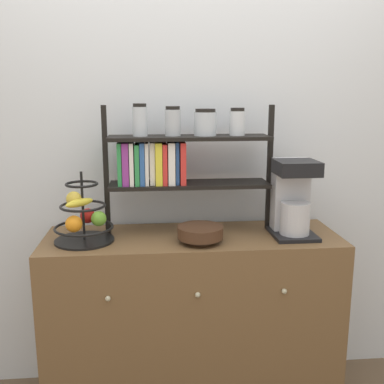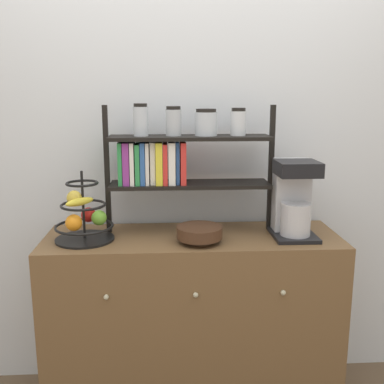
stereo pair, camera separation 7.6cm
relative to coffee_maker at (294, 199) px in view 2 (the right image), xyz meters
The scene contains 6 objects.
wall_back 0.61m from the coffee_maker, 148.21° to the left, with size 7.00×0.05×2.60m, color silver.
sideboard 0.80m from the coffee_maker, behind, with size 1.43×0.49×0.89m.
coffee_maker is the anchor object (origin of this frame).
fruit_stand 1.00m from the coffee_maker, behind, with size 0.28×0.28×0.33m.
wooden_bowl 0.49m from the coffee_maker, behind, with size 0.21×0.21×0.08m.
shelf_hutch 0.62m from the coffee_maker, 168.91° to the left, with size 0.83×0.20×0.63m.
Camera 2 is at (-0.12, -1.85, 1.56)m, focal length 42.00 mm.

